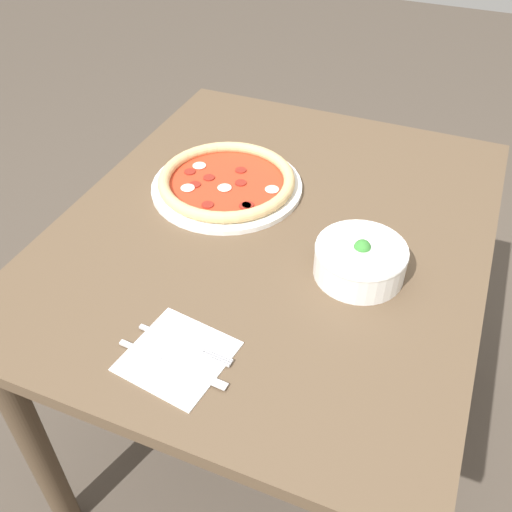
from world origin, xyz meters
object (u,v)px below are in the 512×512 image
at_px(bowl, 360,259).
at_px(fork, 183,344).
at_px(pizza, 227,182).
at_px(knife, 167,362).

distance_m(bowl, fork, 0.36).
bearing_deg(pizza, bowl, 64.93).
bearing_deg(fork, bowl, 56.26).
distance_m(fork, knife, 0.04).
bearing_deg(bowl, knife, -35.10).
bearing_deg(knife, fork, 85.27).
height_order(fork, knife, same).
distance_m(bowl, knife, 0.40).
bearing_deg(pizza, fork, 15.61).
relative_size(pizza, knife, 1.69).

